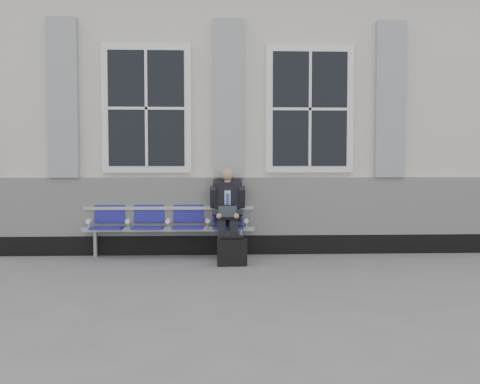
{
  "coord_description": "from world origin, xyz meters",
  "views": [
    {
      "loc": [
        -1.07,
        -6.79,
        1.43
      ],
      "look_at": [
        -0.75,
        0.9,
        1.0
      ],
      "focal_mm": 40.0,
      "sensor_mm": 36.0,
      "label": 1
    }
  ],
  "objects": [
    {
      "name": "briefcase",
      "position": [
        -0.87,
        0.55,
        0.19
      ],
      "size": [
        0.42,
        0.19,
        0.42
      ],
      "color": "black",
      "rests_on": "ground"
    },
    {
      "name": "bench",
      "position": [
        -1.82,
        1.32,
        0.55
      ],
      "size": [
        2.6,
        0.47,
        0.91
      ],
      "color": "#9EA0A3",
      "rests_on": "ground"
    },
    {
      "name": "businessman",
      "position": [
        -0.92,
        1.19,
        0.74
      ],
      "size": [
        0.53,
        0.71,
        1.36
      ],
      "color": "black",
      "rests_on": "ground"
    },
    {
      "name": "station_building",
      "position": [
        -0.02,
        3.47,
        2.22
      ],
      "size": [
        14.4,
        4.4,
        4.49
      ],
      "color": "beige",
      "rests_on": "ground"
    },
    {
      "name": "ground",
      "position": [
        0.0,
        0.0,
        0.0
      ],
      "size": [
        70.0,
        70.0,
        0.0
      ],
      "primitive_type": "plane",
      "color": "slate",
      "rests_on": "ground"
    }
  ]
}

